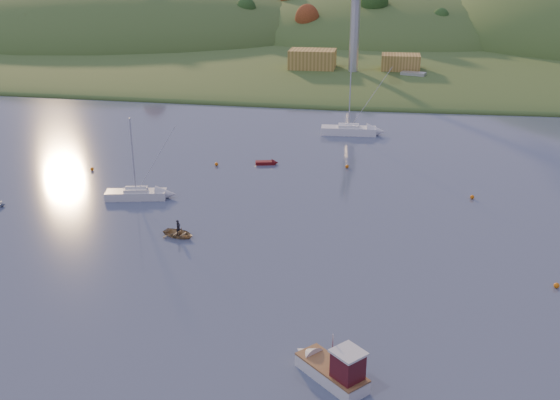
% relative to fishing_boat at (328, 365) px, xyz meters
% --- Properties ---
extents(far_shore, '(620.00, 220.00, 1.50)m').
position_rel_fishing_boat_xyz_m(far_shore, '(-6.59, 222.84, -0.92)').
color(far_shore, '#344C1E').
rests_on(far_shore, ground).
extents(shore_slope, '(640.00, 150.00, 7.00)m').
position_rel_fishing_boat_xyz_m(shore_slope, '(-6.59, 157.84, -0.92)').
color(shore_slope, '#344C1E').
rests_on(shore_slope, ground).
extents(hill_left, '(170.00, 140.00, 44.00)m').
position_rel_fishing_boat_xyz_m(hill_left, '(-96.59, 192.84, -0.92)').
color(hill_left, '#344C1E').
rests_on(hill_left, ground).
extents(hill_center, '(140.00, 120.00, 36.00)m').
position_rel_fishing_boat_xyz_m(hill_center, '(3.41, 202.84, -0.92)').
color(hill_center, '#344C1E').
rests_on(hill_center, ground).
extents(hillside_trees, '(280.00, 50.00, 32.00)m').
position_rel_fishing_boat_xyz_m(hillside_trees, '(-6.59, 177.84, -0.92)').
color(hillside_trees, '#204217').
rests_on(hillside_trees, ground).
extents(wharf, '(42.00, 16.00, 2.40)m').
position_rel_fishing_boat_xyz_m(wharf, '(-1.59, 114.84, 0.28)').
color(wharf, slate).
rests_on(wharf, ground).
extents(shed_west, '(11.00, 8.00, 4.80)m').
position_rel_fishing_boat_xyz_m(shed_west, '(-14.59, 115.84, 3.88)').
color(shed_west, olive).
rests_on(shed_west, wharf).
extents(shed_east, '(9.00, 7.00, 4.00)m').
position_rel_fishing_boat_xyz_m(shed_east, '(6.41, 116.84, 3.48)').
color(shed_east, olive).
rests_on(shed_east, wharf).
extents(dock_crane, '(3.20, 28.00, 20.30)m').
position_rel_fishing_boat_xyz_m(dock_crane, '(-4.59, 111.23, 16.26)').
color(dock_crane, '#B7B7BC').
rests_on(dock_crane, wharf).
extents(fishing_boat, '(6.14, 5.90, 4.15)m').
position_rel_fishing_boat_xyz_m(fishing_boat, '(0.00, 0.00, 0.00)').
color(fishing_boat, silver).
rests_on(fishing_boat, ground).
extents(sailboat_near, '(7.53, 3.64, 10.03)m').
position_rel_fishing_boat_xyz_m(sailboat_near, '(-26.20, 30.95, -0.25)').
color(sailboat_near, silver).
rests_on(sailboat_near, ground).
extents(sailboat_far, '(9.23, 3.27, 12.61)m').
position_rel_fishing_boat_xyz_m(sailboat_far, '(-2.60, 65.51, -0.12)').
color(sailboat_far, white).
rests_on(sailboat_far, ground).
extents(canoe, '(4.02, 3.36, 0.71)m').
position_rel_fishing_boat_xyz_m(canoe, '(-17.60, 21.01, -0.56)').
color(canoe, '#A08658').
rests_on(canoe, ground).
extents(paddler, '(0.54, 0.67, 1.61)m').
position_rel_fishing_boat_xyz_m(paddler, '(-17.60, 21.01, -0.11)').
color(paddler, black).
rests_on(paddler, ground).
extents(red_tender, '(3.42, 1.80, 1.11)m').
position_rel_fishing_boat_xyz_m(red_tender, '(-12.66, 47.14, -0.69)').
color(red_tender, '#5D0D0F').
rests_on(red_tender, ground).
extents(work_vessel, '(13.58, 7.98, 3.30)m').
position_rel_fishing_boat_xyz_m(work_vessel, '(9.33, 110.75, 0.26)').
color(work_vessel, slate).
rests_on(work_vessel, ground).
extents(buoy_0, '(0.50, 0.50, 0.50)m').
position_rel_fishing_boat_xyz_m(buoy_0, '(18.81, 15.87, -0.67)').
color(buoy_0, orange).
rests_on(buoy_0, ground).
extents(buoy_1, '(0.50, 0.50, 0.50)m').
position_rel_fishing_boat_xyz_m(buoy_1, '(14.13, 37.53, -0.67)').
color(buoy_1, orange).
rests_on(buoy_1, ground).
extents(buoy_2, '(0.50, 0.50, 0.50)m').
position_rel_fishing_boat_xyz_m(buoy_2, '(-36.31, 40.25, -0.67)').
color(buoy_2, orange).
rests_on(buoy_2, ground).
extents(buoy_3, '(0.50, 0.50, 0.50)m').
position_rel_fishing_boat_xyz_m(buoy_3, '(-19.94, 45.21, -0.67)').
color(buoy_3, orange).
rests_on(buoy_3, ground).
extents(buoy_4, '(0.50, 0.50, 0.50)m').
position_rel_fishing_boat_xyz_m(buoy_4, '(-1.67, 47.18, -0.67)').
color(buoy_4, orange).
rests_on(buoy_4, ground).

